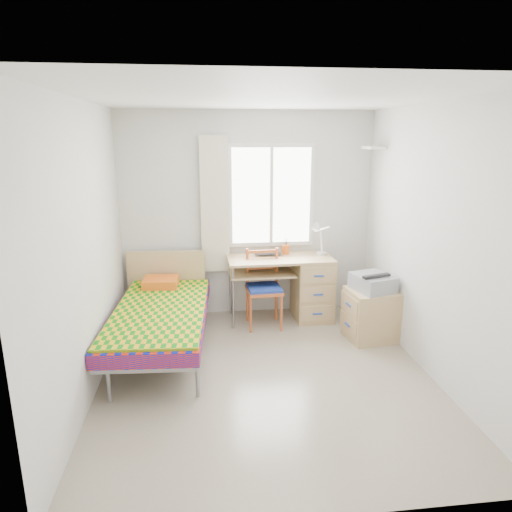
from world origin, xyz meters
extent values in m
plane|color=#BCAD93|center=(0.00, 0.00, 0.00)|extent=(3.50, 3.50, 0.00)
plane|color=white|center=(0.00, 0.00, 2.60)|extent=(3.50, 3.50, 0.00)
plane|color=silver|center=(0.00, 1.75, 1.30)|extent=(3.20, 0.00, 3.20)
plane|color=silver|center=(-1.60, 0.00, 1.30)|extent=(0.00, 3.50, 3.50)
plane|color=silver|center=(1.60, 0.00, 1.30)|extent=(0.00, 3.50, 3.50)
cube|color=white|center=(0.30, 1.73, 1.55)|extent=(1.10, 0.04, 1.30)
cube|color=white|center=(0.30, 1.72, 1.55)|extent=(1.00, 0.02, 1.20)
cube|color=white|center=(0.30, 1.72, 1.55)|extent=(0.04, 0.02, 1.20)
cube|color=beige|center=(-0.42, 1.68, 1.45)|extent=(0.35, 0.05, 1.70)
cube|color=white|center=(1.49, 1.40, 2.15)|extent=(0.20, 0.32, 0.03)
cube|color=gray|center=(-1.05, 0.63, 0.35)|extent=(1.04, 2.09, 0.06)
cube|color=red|center=(-1.05, 0.63, 0.43)|extent=(1.08, 2.11, 0.14)
cube|color=gold|center=(-1.05, 0.61, 0.51)|extent=(1.05, 1.99, 0.03)
cube|color=tan|center=(-1.05, 1.62, 0.61)|extent=(0.98, 0.11, 0.56)
cube|color=orange|center=(-1.10, 1.35, 0.57)|extent=(0.43, 0.37, 0.10)
cylinder|color=gray|center=(-1.44, -0.28, 0.16)|extent=(0.04, 0.04, 0.33)
cylinder|color=gray|center=(-0.66, 1.55, 0.16)|extent=(0.04, 0.04, 0.33)
cube|color=tan|center=(0.37, 1.43, 0.80)|extent=(1.32, 0.62, 0.03)
cube|color=tan|center=(0.80, 1.43, 0.39)|extent=(0.47, 0.59, 0.79)
cube|color=tan|center=(0.13, 1.43, 0.63)|extent=(0.81, 0.57, 0.02)
cylinder|color=gray|center=(-0.24, 1.18, 0.39)|extent=(0.03, 0.03, 0.79)
cylinder|color=gray|center=(-0.24, 1.68, 0.39)|extent=(0.03, 0.03, 0.79)
cube|color=#A4581F|center=(0.14, 1.22, 0.46)|extent=(0.44, 0.44, 0.04)
cube|color=navy|center=(0.14, 1.22, 0.49)|extent=(0.41, 0.41, 0.04)
cube|color=#A4581F|center=(0.14, 1.41, 0.75)|extent=(0.37, 0.05, 0.41)
cylinder|color=#A4581F|center=(-0.04, 1.04, 0.23)|extent=(0.03, 0.03, 0.46)
cylinder|color=#A4581F|center=(0.33, 1.41, 0.47)|extent=(0.04, 0.04, 0.95)
cube|color=tan|center=(1.33, 0.72, 0.29)|extent=(0.58, 0.53, 0.59)
cube|color=tan|center=(1.06, 0.72, 0.43)|extent=(0.06, 0.44, 0.21)
cube|color=tan|center=(1.06, 0.72, 0.18)|extent=(0.06, 0.44, 0.21)
cube|color=#929499|center=(1.32, 0.73, 0.68)|extent=(0.49, 0.53, 0.18)
cube|color=black|center=(1.32, 0.73, 0.77)|extent=(0.39, 0.43, 0.02)
imported|color=black|center=(0.24, 1.51, 0.83)|extent=(0.34, 0.23, 0.03)
cylinder|color=orange|center=(0.47, 1.60, 0.87)|extent=(0.10, 0.10, 0.12)
cylinder|color=white|center=(0.92, 1.50, 0.83)|extent=(0.12, 0.12, 0.03)
cylinder|color=white|center=(0.92, 1.50, 1.00)|extent=(0.02, 0.13, 0.31)
cylinder|color=white|center=(0.90, 1.42, 1.17)|extent=(0.15, 0.28, 0.13)
cone|color=white|center=(0.82, 1.32, 1.20)|extent=(0.17, 0.18, 0.15)
imported|color=gray|center=(0.22, 1.42, 0.59)|extent=(0.20, 0.27, 0.02)
camera|label=1|loc=(-0.57, -4.00, 2.29)|focal=32.00mm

